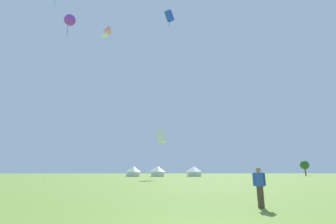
% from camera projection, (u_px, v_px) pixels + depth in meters
% --- Properties ---
extents(kite_white_parafoil, '(2.59, 3.75, 33.31)m').
position_uv_depth(kite_white_parafoil, '(104.00, 36.00, 56.93)').
color(kite_white_parafoil, white).
rests_on(kite_white_parafoil, ground).
extents(kite_white_box, '(2.28, 2.66, 10.24)m').
position_uv_depth(kite_white_box, '(161.00, 137.00, 51.49)').
color(kite_white_box, white).
rests_on(kite_white_box, ground).
extents(kite_blue_box, '(2.44, 2.56, 37.57)m').
position_uv_depth(kite_blue_box, '(169.00, 16.00, 55.05)').
color(kite_blue_box, blue).
rests_on(kite_blue_box, ground).
extents(kite_pink_delta, '(3.36, 3.70, 38.28)m').
position_uv_depth(kite_pink_delta, '(106.00, 31.00, 61.98)').
color(kite_pink_delta, pink).
rests_on(kite_pink_delta, ground).
extents(kite_purple_delta, '(3.28, 3.64, 39.58)m').
position_uv_depth(kite_purple_delta, '(69.00, 19.00, 58.73)').
color(kite_purple_delta, purple).
rests_on(kite_purple_delta, ground).
extents(person_spectator, '(0.57, 0.32, 1.73)m').
position_uv_depth(person_spectator, '(260.00, 188.00, 10.57)').
color(person_spectator, '#473828').
rests_on(person_spectator, ground).
extents(festival_tent_center, '(4.72, 4.72, 3.07)m').
position_uv_depth(festival_tent_center, '(133.00, 171.00, 74.11)').
color(festival_tent_center, white).
rests_on(festival_tent_center, ground).
extents(festival_tent_left, '(4.86, 4.86, 3.16)m').
position_uv_depth(festival_tent_left, '(158.00, 171.00, 74.33)').
color(festival_tent_left, white).
rests_on(festival_tent_left, ground).
extents(festival_tent_right, '(4.87, 4.87, 3.16)m').
position_uv_depth(festival_tent_right, '(194.00, 171.00, 74.64)').
color(festival_tent_right, white).
rests_on(festival_tent_right, ground).
extents(tree_distant_left, '(3.22, 3.22, 5.59)m').
position_uv_depth(tree_distant_left, '(305.00, 165.00, 90.45)').
color(tree_distant_left, brown).
rests_on(tree_distant_left, ground).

